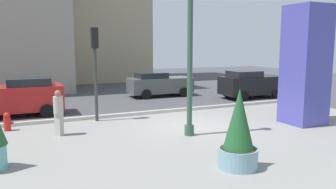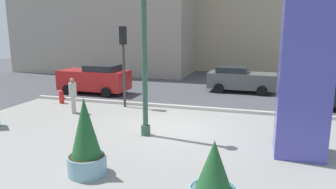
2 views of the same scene
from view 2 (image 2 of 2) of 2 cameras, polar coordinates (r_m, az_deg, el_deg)
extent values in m
plane|color=#47474C|center=(16.96, 4.39, -1.93)|extent=(60.00, 60.00, 0.00)
cube|color=gray|center=(11.41, -2.10, -8.86)|extent=(18.00, 10.00, 0.02)
cube|color=#B7B2A8|center=(16.10, 3.73, -2.38)|extent=(18.00, 0.24, 0.16)
cylinder|color=#335642|center=(12.22, -4.08, -6.47)|extent=(0.36, 0.36, 0.40)
cylinder|color=#335642|center=(11.65, -4.28, 6.49)|extent=(0.20, 0.20, 5.90)
cube|color=#4C4CAD|center=(10.73, 23.46, 2.83)|extent=(1.51, 1.51, 5.07)
cylinder|color=#382819|center=(7.22, 8.21, -16.59)|extent=(0.99, 0.99, 0.04)
cone|color=#235B2D|center=(6.97, 8.35, -12.47)|extent=(0.78, 0.78, 1.10)
cylinder|color=#7AA8B7|center=(9.33, -14.45, -12.27)|extent=(1.09, 1.09, 0.57)
cylinder|color=#382819|center=(9.23, -14.54, -10.77)|extent=(1.00, 1.00, 0.04)
cone|color=#235B2D|center=(8.94, -14.82, -5.73)|extent=(0.84, 0.84, 1.66)
cylinder|color=red|center=(18.20, -18.75, -0.69)|extent=(0.26, 0.26, 0.55)
sphere|color=red|center=(18.13, -18.83, 0.40)|extent=(0.24, 0.24, 0.24)
cylinder|color=red|center=(18.10, -18.32, -0.64)|extent=(0.12, 0.10, 0.10)
cylinder|color=#333833|center=(16.39, -7.97, 3.31)|extent=(0.14, 0.14, 3.25)
cube|color=black|center=(16.22, -8.19, 10.58)|extent=(0.28, 0.32, 0.90)
sphere|color=red|center=(16.37, -7.96, 11.55)|extent=(0.18, 0.18, 0.18)
cube|color=#565B56|center=(20.83, 13.23, 2.52)|extent=(4.29, 1.92, 0.98)
cube|color=#1E2328|center=(20.80, 11.57, 4.47)|extent=(1.96, 1.63, 0.37)
cylinder|color=black|center=(21.70, 16.85, 1.51)|extent=(0.65, 0.24, 0.64)
cylinder|color=black|center=(19.95, 16.67, 0.64)|extent=(0.65, 0.24, 0.64)
cylinder|color=black|center=(21.93, 9.98, 1.94)|extent=(0.65, 0.24, 0.64)
cylinder|color=black|center=(20.19, 9.22, 1.12)|extent=(0.65, 0.24, 0.64)
cube|color=red|center=(20.38, -13.26, 2.62)|extent=(4.38, 1.96, 1.19)
cube|color=#1E2328|center=(19.95, -11.75, 4.76)|extent=(1.99, 1.69, 0.37)
cylinder|color=black|center=(20.44, -17.77, 0.83)|extent=(0.64, 0.23, 0.64)
cylinder|color=black|center=(21.96, -14.97, 1.73)|extent=(0.64, 0.23, 0.64)
cylinder|color=black|center=(19.02, -11.13, 0.38)|extent=(0.64, 0.23, 0.64)
cylinder|color=black|center=(20.65, -8.64, 1.37)|extent=(0.64, 0.23, 0.64)
cube|color=#1E2328|center=(17.91, 27.34, 2.72)|extent=(1.90, 1.63, 0.37)
cylinder|color=black|center=(18.91, 24.59, -0.55)|extent=(0.65, 0.24, 0.64)
cylinder|color=black|center=(17.17, 25.22, -1.78)|extent=(0.65, 0.24, 0.64)
cube|color=#B2AD9E|center=(15.88, -16.77, -1.77)|extent=(0.33, 0.34, 0.86)
cylinder|color=#B2AD9E|center=(15.73, -16.93, 0.89)|extent=(0.50, 0.50, 0.64)
sphere|color=#8C664C|center=(15.65, -17.03, 2.46)|extent=(0.23, 0.23, 0.23)
camera|label=1|loc=(10.03, -73.36, -0.58)|focal=35.86mm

